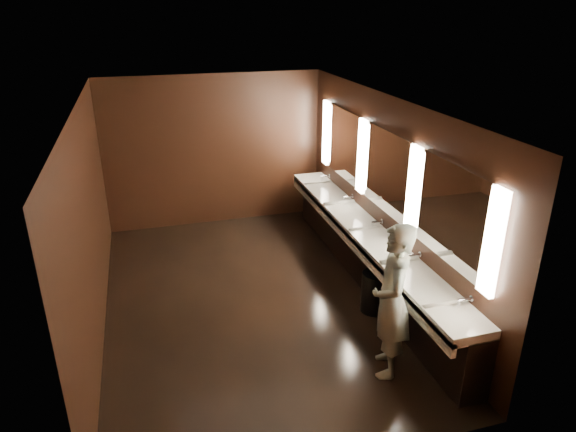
{
  "coord_description": "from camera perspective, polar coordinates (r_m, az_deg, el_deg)",
  "views": [
    {
      "loc": [
        -1.25,
        -6.23,
        3.96
      ],
      "look_at": [
        0.55,
        0.0,
        1.24
      ],
      "focal_mm": 32.0,
      "sensor_mm": 36.0,
      "label": 1
    }
  ],
  "objects": [
    {
      "name": "mirror_band",
      "position": [
        7.36,
        10.8,
        4.86
      ],
      "size": [
        0.06,
        5.03,
        1.15
      ],
      "color": "#FBE6C7",
      "rests_on": "wall_right"
    },
    {
      "name": "wall_front",
      "position": [
        4.31,
        4.19,
        -13.78
      ],
      "size": [
        4.0,
        0.02,
        2.8
      ],
      "primitive_type": "cube",
      "color": "black",
      "rests_on": "floor"
    },
    {
      "name": "floor",
      "position": [
        7.49,
        -4.1,
        -9.25
      ],
      "size": [
        6.0,
        6.0,
        0.0
      ],
      "primitive_type": "plane",
      "color": "black",
      "rests_on": "ground"
    },
    {
      "name": "sink_counter",
      "position": [
        7.75,
        8.89,
        -4.09
      ],
      "size": [
        0.55,
        5.4,
        1.01
      ],
      "color": "black",
      "rests_on": "floor"
    },
    {
      "name": "wall_left",
      "position": [
        6.78,
        -21.19,
        -1.07
      ],
      "size": [
        0.02,
        6.0,
        2.8
      ],
      "primitive_type": "cube",
      "color": "black",
      "rests_on": "floor"
    },
    {
      "name": "ceiling",
      "position": [
        6.46,
        -4.8,
        12.33
      ],
      "size": [
        4.0,
        6.0,
        0.02
      ],
      "primitive_type": "cube",
      "color": "#2D2D2B",
      "rests_on": "wall_back"
    },
    {
      "name": "wall_right",
      "position": [
        7.48,
        10.74,
        2.32
      ],
      "size": [
        0.02,
        6.0,
        2.8
      ],
      "primitive_type": "cube",
      "color": "black",
      "rests_on": "floor"
    },
    {
      "name": "trash_bin",
      "position": [
        7.19,
        9.61,
        -8.31
      ],
      "size": [
        0.41,
        0.41,
        0.58
      ],
      "primitive_type": "cylinder",
      "rotation": [
        0.0,
        0.0,
        0.12
      ],
      "color": "black",
      "rests_on": "floor"
    },
    {
      "name": "wall_back",
      "position": [
        9.66,
        -8.17,
        7.15
      ],
      "size": [
        4.0,
        0.02,
        2.8
      ],
      "primitive_type": "cube",
      "color": "black",
      "rests_on": "floor"
    },
    {
      "name": "person",
      "position": [
        5.83,
        11.47,
        -9.25
      ],
      "size": [
        0.65,
        0.78,
        1.83
      ],
      "primitive_type": "imported",
      "rotation": [
        0.0,
        0.0,
        -1.94
      ],
      "color": "#85BDC7",
      "rests_on": "floor"
    }
  ]
}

